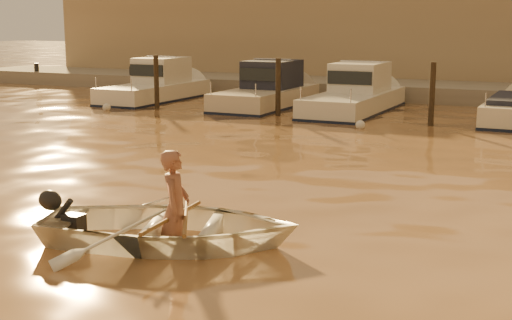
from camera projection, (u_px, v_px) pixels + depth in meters
The scene contains 17 objects.
ground_plane at pixel (242, 251), 10.31m from camera, with size 160.00×160.00×0.00m, color #91623A.
dinghy at pixel (169, 226), 10.59m from camera, with size 2.75×3.85×0.80m, color white.
person at pixel (176, 208), 10.52m from camera, with size 0.63×0.42×1.73m, color #935A49.
outboard_motor at pixel (73, 223), 10.78m from camera, with size 0.90×0.40×0.70m, color black, non-canonical shape.
oar_port at pixel (186, 218), 10.53m from camera, with size 0.06×0.06×2.10m, color brown.
oar_starboard at pixel (172, 217), 10.56m from camera, with size 0.06×0.06×2.10m, color brown.
moored_boat_0 at pixel (154, 85), 29.45m from camera, with size 2.05×6.59×1.75m, color white, non-canonical shape.
moored_boat_1 at pixel (266, 91), 27.30m from camera, with size 2.20×6.56×1.75m, color beige, non-canonical shape.
moored_boat_2 at pixel (354, 95), 25.81m from camera, with size 2.14×7.23×1.75m, color silver, non-canonical shape.
piling_0 at pixel (157, 85), 26.79m from camera, with size 0.18×0.18×2.20m, color #2D2319.
piling_1 at pixel (278, 90), 24.68m from camera, with size 0.18×0.18×2.20m, color #2D2319.
piling_2 at pixel (432, 97), 22.44m from camera, with size 0.18×0.18×2.20m, color #2D2319.
fender_a at pixel (107, 107), 26.39m from camera, with size 0.30×0.30×0.30m, color silver.
fender_b at pixel (253, 111), 25.38m from camera, with size 0.30×0.30×0.30m, color orange.
fender_c at pixel (360, 125), 22.00m from camera, with size 0.30×0.30×0.30m, color silver.
quay at pixel (475, 97), 29.32m from camera, with size 52.00×4.00×1.00m, color gray.
waterfront_building at pixel (496, 39), 33.76m from camera, with size 46.00×7.00×4.80m, color #9E8466.
Camera 1 is at (4.42, -8.81, 3.30)m, focal length 50.00 mm.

